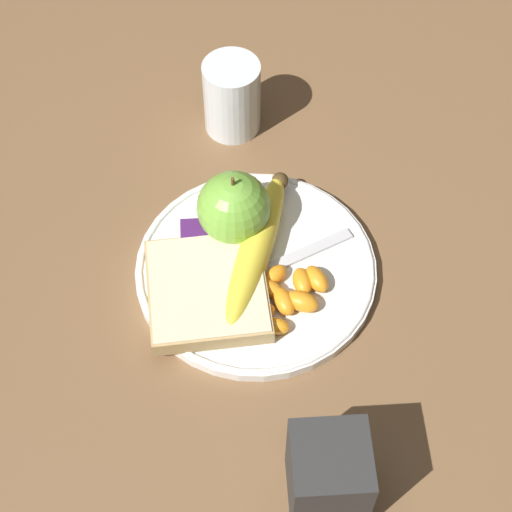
{
  "coord_description": "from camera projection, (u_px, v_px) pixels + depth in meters",
  "views": [
    {
      "loc": [
        0.48,
        -0.03,
        0.74
      ],
      "look_at": [
        0.0,
        0.0,
        0.03
      ],
      "focal_mm": 60.0,
      "sensor_mm": 36.0,
      "label": 1
    }
  ],
  "objects": [
    {
      "name": "ground_plane",
      "position": [
        256.0,
        273.0,
        0.88
      ],
      "size": [
        3.0,
        3.0,
        0.0
      ],
      "primitive_type": "plane",
      "color": "brown"
    },
    {
      "name": "orange_segment_5",
      "position": [
        268.0,
        288.0,
        0.84
      ],
      "size": [
        0.03,
        0.03,
        0.02
      ],
      "color": "orange",
      "rests_on": "plate"
    },
    {
      "name": "jam_packet",
      "position": [
        200.0,
        242.0,
        0.87
      ],
      "size": [
        0.05,
        0.04,
        0.02
      ],
      "color": "white",
      "rests_on": "plate"
    },
    {
      "name": "apple",
      "position": [
        234.0,
        208.0,
        0.86
      ],
      "size": [
        0.08,
        0.08,
        0.08
      ],
      "color": "#72B23D",
      "rests_on": "plate"
    },
    {
      "name": "orange_segment_6",
      "position": [
        317.0,
        279.0,
        0.85
      ],
      "size": [
        0.04,
        0.03,
        0.02
      ],
      "color": "orange",
      "rests_on": "plate"
    },
    {
      "name": "bread_slice",
      "position": [
        208.0,
        291.0,
        0.84
      ],
      "size": [
        0.13,
        0.12,
        0.02
      ],
      "color": "tan",
      "rests_on": "plate"
    },
    {
      "name": "fork",
      "position": [
        267.0,
        270.0,
        0.86
      ],
      "size": [
        0.09,
        0.16,
        0.0
      ],
      "rotation": [
        0.0,
        0.0,
        11.42
      ],
      "color": "silver",
      "rests_on": "plate"
    },
    {
      "name": "plate",
      "position": [
        256.0,
        269.0,
        0.87
      ],
      "size": [
        0.25,
        0.25,
        0.01
      ],
      "color": "white",
      "rests_on": "ground_plane"
    },
    {
      "name": "orange_segment_8",
      "position": [
        263.0,
        313.0,
        0.83
      ],
      "size": [
        0.03,
        0.04,
        0.02
      ],
      "color": "orange",
      "rests_on": "plate"
    },
    {
      "name": "juice_glass",
      "position": [
        232.0,
        99.0,
        0.96
      ],
      "size": [
        0.06,
        0.06,
        0.09
      ],
      "color": "silver",
      "rests_on": "ground_plane"
    },
    {
      "name": "orange_segment_9",
      "position": [
        284.0,
        301.0,
        0.83
      ],
      "size": [
        0.04,
        0.03,
        0.02
      ],
      "color": "orange",
      "rests_on": "plate"
    },
    {
      "name": "orange_segment_2",
      "position": [
        250.0,
        321.0,
        0.82
      ],
      "size": [
        0.04,
        0.03,
        0.02
      ],
      "color": "orange",
      "rests_on": "plate"
    },
    {
      "name": "banana",
      "position": [
        258.0,
        248.0,
        0.86
      ],
      "size": [
        0.2,
        0.09,
        0.03
      ],
      "color": "yellow",
      "rests_on": "plate"
    },
    {
      "name": "orange_segment_3",
      "position": [
        250.0,
        275.0,
        0.85
      ],
      "size": [
        0.03,
        0.03,
        0.01
      ],
      "color": "orange",
      "rests_on": "plate"
    },
    {
      "name": "condiment_caddy",
      "position": [
        328.0,
        475.0,
        0.71
      ],
      "size": [
        0.06,
        0.06,
        0.09
      ],
      "color": "#2D2D2D",
      "rests_on": "ground_plane"
    },
    {
      "name": "orange_segment_1",
      "position": [
        275.0,
        275.0,
        0.85
      ],
      "size": [
        0.03,
        0.03,
        0.02
      ],
      "color": "orange",
      "rests_on": "plate"
    },
    {
      "name": "orange_segment_4",
      "position": [
        302.0,
        281.0,
        0.85
      ],
      "size": [
        0.03,
        0.02,
        0.02
      ],
      "color": "orange",
      "rests_on": "plate"
    },
    {
      "name": "orange_segment_7",
      "position": [
        302.0,
        301.0,
        0.83
      ],
      "size": [
        0.03,
        0.04,
        0.02
      ],
      "color": "orange",
      "rests_on": "plate"
    },
    {
      "name": "orange_segment_0",
      "position": [
        276.0,
        326.0,
        0.82
      ],
      "size": [
        0.02,
        0.03,
        0.02
      ],
      "color": "orange",
      "rests_on": "plate"
    }
  ]
}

